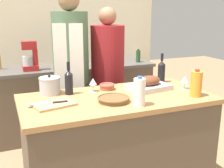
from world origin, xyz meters
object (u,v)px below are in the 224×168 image
object	(u,v)px
wine_glass_left	(93,82)
person_cook_aproned	(71,70)
stand_mixer	(30,59)
wine_bottle_dark	(69,82)
wicker_basket	(113,99)
wine_glass_right	(185,80)
person_cook_guest	(108,75)
juice_jug	(196,84)
wine_bottle_green	(161,71)
roasting_pan	(148,84)
knife_chef	(49,103)
cutting_board	(54,104)
stock_pot	(50,86)
milk_jug	(139,92)
mixing_bowl	(107,86)
condiment_bottle_short	(138,56)

from	to	relation	value
wine_glass_left	person_cook_aproned	xyz separation A→B (m)	(-0.05, 0.57, 0.00)
stand_mixer	wine_glass_left	bearing A→B (deg)	-70.60
wine_bottle_dark	stand_mixer	world-z (taller)	stand_mixer
wicker_basket	wine_glass_right	distance (m)	0.75
wicker_basket	person_cook_guest	size ratio (longest dim) A/B	0.15
juice_jug	wine_glass_right	world-z (taller)	juice_jug
wine_bottle_green	wine_bottle_dark	xyz separation A→B (m)	(-0.94, -0.05, -0.00)
roasting_pan	juice_jug	distance (m)	0.43
knife_chef	cutting_board	bearing A→B (deg)	-17.80
wine_glass_right	wine_bottle_dark	bearing A→B (deg)	167.44
juice_jug	wine_glass_left	distance (m)	0.87
stock_pot	knife_chef	xyz separation A→B (m)	(-0.06, -0.30, -0.05)
wine_glass_right	milk_jug	bearing A→B (deg)	-156.29
cutting_board	knife_chef	bearing A→B (deg)	162.20
person_cook_aproned	wine_glass_left	bearing A→B (deg)	-64.31
wine_bottle_dark	stock_pot	bearing A→B (deg)	155.42
wicker_basket	mixing_bowl	distance (m)	0.36
knife_chef	person_cook_guest	bearing A→B (deg)	45.98
milk_jug	person_cook_guest	distance (m)	1.09
condiment_bottle_short	person_cook_aproned	distance (m)	1.25
stand_mixer	wicker_basket	bearing A→B (deg)	-72.69
cutting_board	wine_glass_right	world-z (taller)	wine_glass_right
roasting_pan	person_cook_guest	world-z (taller)	person_cook_guest
cutting_board	condiment_bottle_short	xyz separation A→B (m)	(1.43, 1.41, 0.07)
wine_bottle_dark	wine_glass_left	xyz separation A→B (m)	(0.22, 0.00, -0.03)
milk_jug	stand_mixer	size ratio (longest dim) A/B	0.65
knife_chef	person_cook_guest	distance (m)	1.14
wicker_basket	wine_bottle_green	size ratio (longest dim) A/B	0.87
cutting_board	person_cook_aproned	size ratio (longest dim) A/B	0.19
roasting_pan	wicker_basket	size ratio (longest dim) A/B	1.61
wine_glass_left	person_cook_guest	distance (m)	0.69
person_cook_guest	wicker_basket	bearing A→B (deg)	-119.89
condiment_bottle_short	person_cook_guest	bearing A→B (deg)	-139.54
roasting_pan	wine_bottle_dark	xyz separation A→B (m)	(-0.70, 0.13, 0.06)
condiment_bottle_short	stand_mixer	bearing A→B (deg)	-179.43
milk_jug	knife_chef	xyz separation A→B (m)	(-0.63, 0.26, -0.09)
person_cook_guest	person_cook_aproned	bearing A→B (deg)	170.81
juice_jug	person_cook_guest	xyz separation A→B (m)	(-0.38, 1.04, -0.12)
juice_jug	person_cook_aproned	bearing A→B (deg)	128.01
wine_bottle_green	knife_chef	bearing A→B (deg)	-166.02
wicker_basket	condiment_bottle_short	distance (m)	1.79
roasting_pan	mixing_bowl	distance (m)	0.37
cutting_board	wine_glass_left	world-z (taller)	wine_glass_left
wine_bottle_green	wine_glass_right	xyz separation A→B (m)	(0.07, -0.28, -0.03)
roasting_pan	wine_glass_left	world-z (taller)	roasting_pan
stand_mixer	person_cook_aproned	distance (m)	0.68
roasting_pan	wicker_basket	distance (m)	0.47
wine_bottle_dark	mixing_bowl	bearing A→B (deg)	2.83
cutting_board	wine_glass_right	distance (m)	1.19
roasting_pan	person_cook_guest	size ratio (longest dim) A/B	0.25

